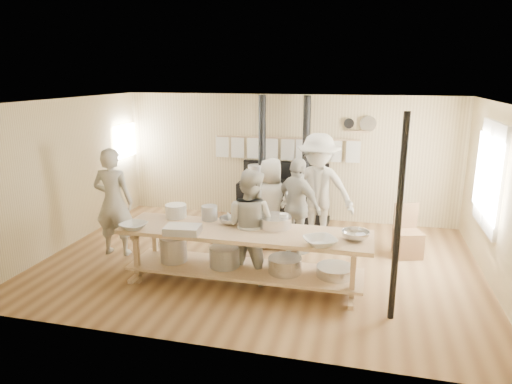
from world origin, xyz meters
TOP-DOWN VIEW (x-y plane):
  - ground at (0.00, 0.00)m, footprint 7.00×7.00m
  - room_shell at (0.00, 0.00)m, footprint 7.00×7.00m
  - window_right at (3.47, 0.60)m, footprint 0.09×1.50m
  - left_opening at (-3.45, 2.00)m, footprint 0.00×0.90m
  - stove at (-0.01, 2.12)m, footprint 1.90×0.75m
  - towel_rail at (-0.00, 2.40)m, footprint 3.00×0.04m
  - back_wall_shelf at (1.46, 2.43)m, footprint 0.63×0.14m
  - prep_table at (-0.01, -0.90)m, footprint 3.60×0.90m
  - support_post at (2.05, -1.35)m, footprint 0.08×0.08m
  - cook_far_left at (-2.45, -0.25)m, footprint 0.71×0.50m
  - cook_left at (0.02, -0.64)m, footprint 0.96×0.84m
  - cook_center at (0.05, 0.68)m, footprint 0.83×0.57m
  - cook_right at (0.55, 0.52)m, footprint 1.04×0.88m
  - cook_by_window at (0.83, 1.01)m, footprint 1.35×0.83m
  - chair at (2.39, 0.84)m, footprint 0.51×0.51m
  - bowl_white_a at (-1.55, -1.23)m, footprint 0.42×0.42m
  - bowl_steel_a at (-0.28, -0.68)m, footprint 0.42×0.42m
  - bowl_white_b at (1.11, -1.23)m, footprint 0.57×0.57m
  - bowl_steel_b at (1.55, -0.90)m, footprint 0.40×0.40m
  - roasting_pan at (-0.80, -1.23)m, footprint 0.52×0.38m
  - mixing_bowl_large at (0.39, -0.65)m, footprint 0.59×0.59m
  - bucket_galv at (-0.63, -0.57)m, footprint 0.28×0.28m
  - deep_bowl_enamel at (-1.18, -0.57)m, footprint 0.38×0.38m
  - pitcher at (0.52, -0.62)m, footprint 0.16×0.16m

SIDE VIEW (x-z plane):
  - ground at x=0.00m, z-range 0.00..0.00m
  - chair at x=2.39m, z-range -0.18..0.70m
  - prep_table at x=-0.01m, z-range 0.10..0.95m
  - stove at x=-0.01m, z-range -0.78..1.82m
  - cook_center at x=0.05m, z-range 0.00..1.61m
  - cook_right at x=0.55m, z-range 0.00..1.67m
  - cook_left at x=0.02m, z-range 0.00..1.69m
  - bowl_white_a at x=-1.55m, z-range 0.85..0.94m
  - bowl_steel_a at x=-0.28m, z-range 0.85..0.95m
  - bowl_white_b at x=1.11m, z-range 0.85..0.95m
  - roasting_pan at x=-0.80m, z-range 0.85..0.96m
  - bowl_steel_b at x=1.55m, z-range 0.85..0.97m
  - cook_far_left at x=-2.45m, z-range 0.00..1.84m
  - mixing_bowl_large at x=0.39m, z-range 0.85..1.01m
  - pitcher at x=0.52m, z-range 0.85..1.05m
  - deep_bowl_enamel at x=-1.18m, z-range 0.85..1.05m
  - bucket_galv at x=-0.63m, z-range 0.85..1.07m
  - cook_by_window at x=0.83m, z-range 0.00..2.02m
  - support_post at x=2.05m, z-range 0.00..2.60m
  - window_right at x=3.47m, z-range 0.67..2.33m
  - towel_rail at x=0.00m, z-range 1.31..1.78m
  - left_opening at x=-3.45m, z-range 1.15..2.05m
  - room_shell at x=0.00m, z-range -1.88..5.12m
  - back_wall_shelf at x=1.46m, z-range 1.84..2.17m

